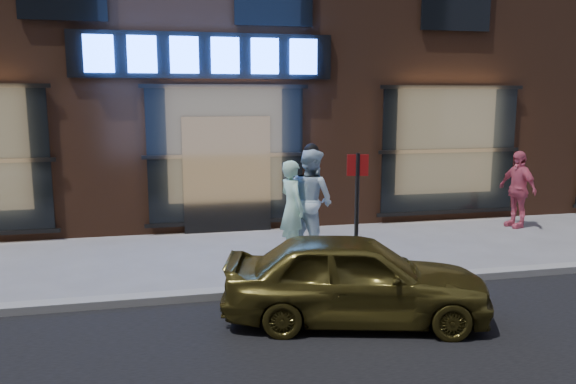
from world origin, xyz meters
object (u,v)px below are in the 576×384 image
(gold_sedan, at_px, (355,278))
(man_bowtie, at_px, (292,208))
(passerby, at_px, (517,189))
(sign_post, at_px, (357,206))
(man_cap, at_px, (311,200))

(gold_sedan, bearing_deg, man_bowtie, 16.12)
(passerby, relative_size, gold_sedan, 0.50)
(man_bowtie, xyz_separation_m, sign_post, (0.58, -1.78, 0.35))
(man_cap, xyz_separation_m, passerby, (4.83, 0.89, -0.11))
(man_cap, relative_size, gold_sedan, 0.57)
(man_bowtie, height_order, passerby, man_bowtie)
(sign_post, bearing_deg, man_bowtie, 119.44)
(man_bowtie, distance_m, man_cap, 0.43)
(passerby, bearing_deg, man_bowtie, -90.12)
(man_bowtie, xyz_separation_m, man_cap, (0.39, 0.17, 0.09))
(man_cap, distance_m, gold_sedan, 3.34)
(man_cap, height_order, sign_post, sign_post)
(passerby, xyz_separation_m, sign_post, (-4.64, -2.84, 0.37))
(man_bowtie, xyz_separation_m, gold_sedan, (0.11, -3.13, -0.29))
(man_cap, height_order, passerby, man_cap)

